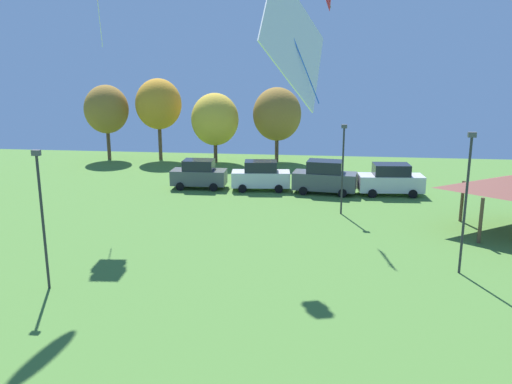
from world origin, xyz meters
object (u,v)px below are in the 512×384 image
Objects in this scene: parked_car_second_from_left at (261,176)px; treeline_tree_1 at (159,104)px; kite_flying_7 at (294,39)px; treeline_tree_2 at (215,119)px; parked_car_rightmost_in_row at (391,180)px; treeline_tree_3 at (277,114)px; light_post_0 at (42,212)px; parked_car_third_from_left at (325,177)px; treeline_tree_0 at (106,109)px; light_post_2 at (466,196)px; parked_car_leftmost at (199,174)px; light_post_1 at (343,164)px.

parked_car_second_from_left is 0.57× the size of treeline_tree_1.
treeline_tree_2 is at bearing 103.83° from kite_flying_7.
treeline_tree_3 reaches higher than parked_car_rightmost_in_row.
treeline_tree_1 is (-4.18, 31.34, 2.04)m from light_post_0.
parked_car_second_from_left is at bearing -62.56° from treeline_tree_2.
parked_car_third_from_left is 15.88m from treeline_tree_2.
kite_flying_7 reaches higher than parked_car_third_from_left.
kite_flying_7 is 28.85m from parked_car_third_from_left.
treeline_tree_2 is at bearing -1.51° from treeline_tree_0.
light_post_2 is at bearing -68.17° from treeline_tree_3.
treeline_tree_0 is at bearing 151.91° from parked_car_rightmost_in_row.
treeline_tree_0 is (-26.53, 11.60, 3.88)m from parked_car_rightmost_in_row.
kite_flying_7 is at bearing -62.24° from treeline_tree_0.
parked_car_leftmost is 0.87× the size of parked_car_third_from_left.
parked_car_leftmost is 0.88× the size of parked_car_rightmost_in_row.
light_post_1 is at bearing 118.90° from light_post_2.
light_post_1 is 0.73× the size of treeline_tree_1.
light_post_0 is at bearing -136.26° from parked_car_rightmost_in_row.
parked_car_second_from_left is at bearing -177.98° from parked_car_third_from_left.
treeline_tree_3 is at bearing 117.82° from parked_car_third_from_left.
light_post_0 is 32.23m from treeline_tree_0.
treeline_tree_3 is (7.59, 31.56, 1.17)m from light_post_0.
kite_flying_7 is 15.79m from light_post_2.
treeline_tree_2 is at bearing -169.99° from treeline_tree_3.
parked_car_third_from_left is 20.95m from treeline_tree_1.
light_post_1 reaches higher than parked_car_third_from_left.
light_post_1 is at bearing -50.32° from parked_car_second_from_left.
treeline_tree_3 is at bearing 2.56° from treeline_tree_0.
parked_car_second_from_left is at bearing -1.72° from parked_car_leftmost.
parked_car_leftmost is at bearing 173.62° from parked_car_second_from_left.
parked_car_second_from_left is 17.08m from treeline_tree_1.
treeline_tree_3 is at bearing 10.01° from treeline_tree_2.
light_post_2 is at bearing -59.74° from parked_car_third_from_left.
light_post_0 is (-2.43, -19.60, 2.40)m from parked_car_leftmost.
treeline_tree_0 is at bearing 178.49° from treeline_tree_2.
parked_car_second_from_left reaches higher than parked_car_leftmost.
light_post_1 is (10.90, -6.02, 2.22)m from parked_car_leftmost.
light_post_0 is 19.05m from light_post_2.
kite_flying_7 reaches higher than light_post_1.
parked_car_leftmost is at bearing 82.92° from light_post_0.
kite_flying_7 reaches higher than treeline_tree_1.
parked_car_leftmost is at bearing 136.07° from light_post_2.
parked_car_second_from_left is 8.73m from light_post_1.
treeline_tree_2 is (-15.52, 11.31, 3.06)m from parked_car_rightmost_in_row.
treeline_tree_1 reaches higher than parked_car_second_from_left.
parked_car_rightmost_in_row is at bearing -7.51° from parked_car_second_from_left.
treeline_tree_0 reaches higher than parked_car_third_from_left.
parked_car_third_from_left is 0.73× the size of treeline_tree_2.
treeline_tree_0 is at bearing 140.47° from parked_car_second_from_left.
kite_flying_7 reaches higher than parked_car_rightmost_in_row.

